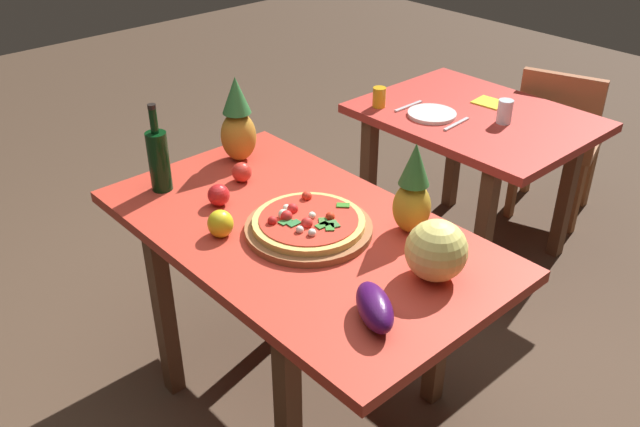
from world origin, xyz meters
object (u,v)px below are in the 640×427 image
background_table (473,136)px  pizza (308,221)px  drinking_glass_water (505,112)px  pineapple_left (413,193)px  drinking_glass_juice (379,97)px  dinner_plate (432,114)px  pineapple_right (238,123)px  melon (436,251)px  display_table (299,250)px  tomato_beside_pepper (242,172)px  tomato_near_board (219,195)px  napkin_folded (490,102)px  dining_chair (558,136)px  wine_bottle (159,159)px  knife_utensil (457,124)px  pizza_board (309,229)px  eggplant (375,307)px  bell_pepper (220,224)px  fork_utensil (409,106)px

background_table → pizza: pizza is taller
drinking_glass_water → pineapple_left: bearing=-72.2°
drinking_glass_juice → dinner_plate: bearing=22.8°
drinking_glass_juice → dinner_plate: drinking_glass_juice is taller
pineapple_right → drinking_glass_water: pineapple_right is taller
melon → dinner_plate: bearing=130.0°
display_table → drinking_glass_water: (-0.06, 1.24, 0.14)m
tomato_beside_pepper → tomato_near_board: size_ratio=0.96×
background_table → napkin_folded: (-0.03, 0.15, 0.12)m
dining_chair → wine_bottle: size_ratio=2.58×
melon → knife_utensil: 1.16m
pizza_board → pineapple_left: bearing=49.8°
background_table → eggplant: (0.70, -1.40, 0.16)m
tomato_beside_pepper → tomato_near_board: tomato_near_board is taller
dining_chair → knife_utensil: dining_chair is taller
pizza_board → napkin_folded: 1.41m
background_table → bell_pepper: bell_pepper is taller
display_table → pizza: bearing=8.5°
display_table → pineapple_left: bearing=45.8°
dining_chair → tomato_beside_pepper: size_ratio=11.38×
wine_bottle → pineapple_left: wine_bottle is taller
tomato_near_board → napkin_folded: tomato_near_board is taller
wine_bottle → eggplant: size_ratio=1.65×
dining_chair → melon: 1.87m
display_table → drinking_glass_juice: (-0.56, 0.97, 0.14)m
dining_chair → drinking_glass_water: bearing=76.4°
pizza_board → wine_bottle: wine_bottle is taller
pineapple_right → knife_utensil: (0.37, 0.91, -0.15)m
background_table → wine_bottle: size_ratio=3.07×
knife_utensil → napkin_folded: bearing=95.3°
tomato_beside_pepper → knife_utensil: 1.03m
tomato_beside_pepper → fork_utensil: 1.01m
bell_pepper → pineapple_left: bearing=50.6°
dining_chair → drinking_glass_juice: (-0.45, -0.89, 0.32)m
knife_utensil → melon: bearing=-59.7°
drinking_glass_juice → fork_utensil: size_ratio=0.52×
drinking_glass_water → fork_utensil: (-0.40, -0.17, -0.05)m
pineapple_left → eggplant: bearing=-60.3°
pineapple_right → tomato_beside_pepper: size_ratio=4.56×
wine_bottle → tomato_near_board: (0.24, 0.09, -0.08)m
display_table → dining_chair: bearing=93.2°
pizza_board → pizza: pizza is taller
dining_chair → dinner_plate: 0.86m
melon → drinking_glass_water: size_ratio=1.76×
pizza_board → eggplant: 0.49m
melon → dinner_plate: (-0.80, 0.95, -0.08)m
dining_chair → pineapple_left: 1.69m
pizza → pineapple_left: pineapple_left is taller
bell_pepper → dining_chair: bearing=89.1°
pizza → wine_bottle: wine_bottle is taller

